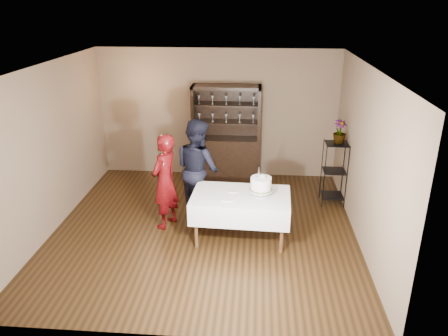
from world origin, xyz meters
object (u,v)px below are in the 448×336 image
Objects in this scene: china_hutch at (226,149)px; man at (198,169)px; cake at (261,185)px; woman at (165,181)px; cake_table at (241,205)px; potted_plant at (340,132)px; plant_etagere at (334,171)px.

china_hutch is 1.78m from man.
man reaches higher than cake.
woman is at bearing 86.49° from man.
potted_plant is (1.70, 1.44, 0.82)m from cake_table.
china_hutch is at bearing -57.51° from man.
cake_table is (-1.67, -1.43, -0.07)m from plant_etagere.
woman is at bearing -111.59° from china_hutch.
china_hutch is 1.13× the size of man.
plant_etagere is (2.08, -1.05, -0.01)m from china_hutch.
woman reaches higher than cake.
cake is at bearing -73.99° from china_hutch.
china_hutch is 2.63m from cake.
cake_table is 3.67× the size of potted_plant.
man is at bearing -102.09° from china_hutch.
china_hutch is at bearing 106.01° from cake.
man reaches higher than woman.
china_hutch reaches higher than man.
man is 3.56× the size of cake.
woman is (-0.86, -2.16, 0.15)m from china_hutch.
cake_table is 1.13m from man.
potted_plant is at bearing -26.15° from china_hutch.
cake is 2.07m from potted_plant.
china_hutch is at bearing 99.47° from cake_table.
cake_table is 3.16× the size of cake.
plant_etagere is 2.55m from man.
man is at bearing 154.48° from woman.
potted_plant is (2.48, 0.69, 0.52)m from man.
woman is at bearing 167.50° from cake.
plant_etagere is 2.20m from cake_table.
china_hutch is 4.02× the size of cake.
man is 2.63m from potted_plant.
china_hutch reaches higher than potted_plant.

